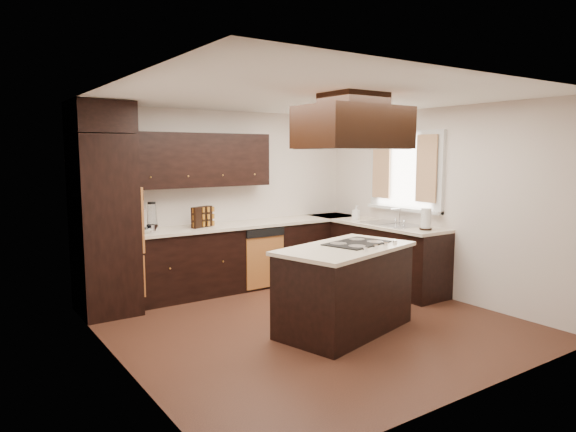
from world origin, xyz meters
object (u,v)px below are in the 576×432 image
object	(u,v)px
oven_column	(104,225)
range_hood	(353,128)
island	(345,290)
spice_rack	(202,217)

from	to	relation	value
oven_column	range_hood	size ratio (longest dim) A/B	2.02
island	spice_rack	world-z (taller)	spice_rack
oven_column	range_hood	bearing A→B (deg)	-50.26
island	spice_rack	bearing A→B (deg)	92.12
range_hood	spice_rack	xyz separation A→B (m)	(-0.59, 2.33, -1.10)
range_hood	spice_rack	world-z (taller)	range_hood
island	range_hood	xyz separation A→B (m)	(-0.06, -0.17, 1.72)
oven_column	island	bearing A→B (deg)	-47.16
oven_column	island	distance (m)	2.92
island	range_hood	bearing A→B (deg)	-125.38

